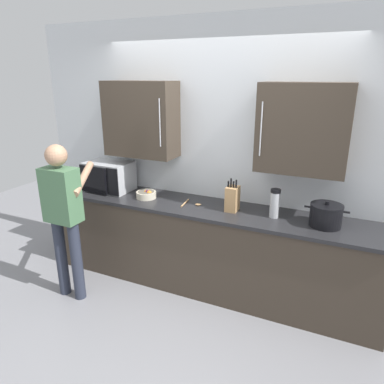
# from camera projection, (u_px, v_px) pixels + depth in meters

# --- Properties ---
(ground_plane) EXTENTS (9.66, 9.66, 0.00)m
(ground_plane) POSITION_uv_depth(u_px,v_px,m) (168.00, 338.00, 3.06)
(ground_plane) COLOR gray
(back_wall_tiled) EXTENTS (4.36, 0.44, 2.71)m
(back_wall_tiled) POSITION_uv_depth(u_px,v_px,m) (219.00, 149.00, 3.60)
(back_wall_tiled) COLOR silver
(back_wall_tiled) RESTS_ON ground_plane
(counter_unit) EXTENTS (3.42, 0.61, 0.91)m
(counter_unit) POSITION_uv_depth(u_px,v_px,m) (207.00, 248.00, 3.66)
(counter_unit) COLOR #3D3328
(counter_unit) RESTS_ON ground_plane
(microwave_oven) EXTENTS (0.50, 0.39, 0.33)m
(microwave_oven) POSITION_uv_depth(u_px,v_px,m) (107.00, 176.00, 3.99)
(microwave_oven) COLOR #B7BABF
(microwave_oven) RESTS_ON counter_unit
(thermos_flask) EXTENTS (0.09, 0.09, 0.27)m
(thermos_flask) POSITION_uv_depth(u_px,v_px,m) (275.00, 203.00, 3.22)
(thermos_flask) COLOR #B7BABF
(thermos_flask) RESTS_ON counter_unit
(stock_pot) EXTENTS (0.37, 0.28, 0.23)m
(stock_pot) POSITION_uv_depth(u_px,v_px,m) (326.00, 215.00, 3.05)
(stock_pot) COLOR black
(stock_pot) RESTS_ON counter_unit
(wooden_spoon) EXTENTS (0.19, 0.22, 0.02)m
(wooden_spoon) POSITION_uv_depth(u_px,v_px,m) (192.00, 204.00, 3.58)
(wooden_spoon) COLOR tan
(wooden_spoon) RESTS_ON counter_unit
(knife_block) EXTENTS (0.11, 0.15, 0.33)m
(knife_block) POSITION_uv_depth(u_px,v_px,m) (232.00, 198.00, 3.39)
(knife_block) COLOR tan
(knife_block) RESTS_ON counter_unit
(fruit_bowl) EXTENTS (0.21, 0.21, 0.10)m
(fruit_bowl) POSITION_uv_depth(u_px,v_px,m) (146.00, 194.00, 3.76)
(fruit_bowl) COLOR beige
(fruit_bowl) RESTS_ON counter_unit
(person_figure) EXTENTS (0.44, 0.56, 1.57)m
(person_figure) POSITION_uv_depth(u_px,v_px,m) (63.00, 210.00, 3.37)
(person_figure) COLOR #282D3D
(person_figure) RESTS_ON ground_plane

